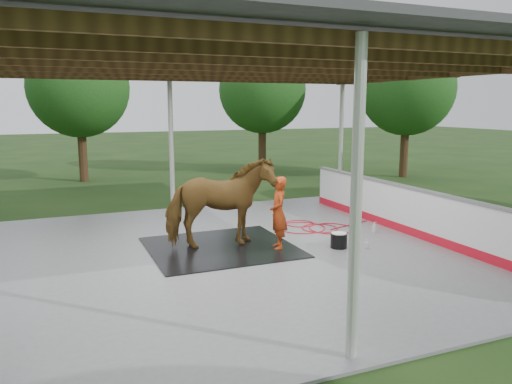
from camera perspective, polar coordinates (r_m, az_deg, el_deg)
name	(u,v)px	position (r m, az deg, el deg)	size (l,w,h in m)	color
ground	(226,256)	(10.53, -3.50, -7.26)	(100.00, 100.00, 0.00)	#1E3814
concrete_slab	(226,254)	(10.52, -3.50, -7.13)	(12.00, 10.00, 0.05)	slate
pavilion_structure	(223,60)	(10.10, -3.75, 14.77)	(12.60, 10.60, 4.05)	beige
dasher_board	(405,210)	(12.60, 16.65, -2.01)	(0.16, 8.00, 1.15)	red
tree_belt	(223,73)	(11.03, -3.78, 13.43)	(28.00, 28.00, 5.80)	#382314
rubber_mat	(221,247)	(10.92, -4.04, -6.30)	(3.06, 2.87, 0.02)	black
horse	(220,203)	(10.69, -4.10, -1.26)	(1.04, 2.29, 1.93)	brown
handler	(278,213)	(10.67, 2.58, -2.41)	(0.57, 0.37, 1.56)	#B93A13
wash_bucket	(339,240)	(11.00, 9.44, -5.45)	(0.36, 0.36, 0.33)	black
soap_bottle_a	(374,227)	(12.44, 13.37, -3.94)	(0.10, 0.11, 0.27)	silver
soap_bottle_b	(366,244)	(11.09, 12.46, -5.80)	(0.09, 0.09, 0.20)	#338CD8
hose_coil	(314,227)	(12.69, 6.65, -4.03)	(2.58, 1.71, 0.02)	red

